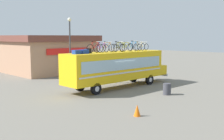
{
  "coord_description": "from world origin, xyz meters",
  "views": [
    {
      "loc": [
        -17.07,
        -17.07,
        4.49
      ],
      "look_at": [
        -0.46,
        0.0,
        1.62
      ],
      "focal_mm": 44.37,
      "sensor_mm": 36.0,
      "label": 1
    }
  ],
  "objects": [
    {
      "name": "rooftop_bicycle_5",
      "position": [
        0.83,
        0.27,
        3.54
      ],
      "size": [
        1.73,
        0.44,
        0.88
      ],
      "color": "black",
      "rests_on": "bus"
    },
    {
      "name": "luggage_bag_1",
      "position": [
        -4.22,
        0.01,
        3.32
      ],
      "size": [
        0.63,
        0.5,
        0.3
      ],
      "primitive_type": "cube",
      "color": "#193899",
      "rests_on": "bus"
    },
    {
      "name": "roadside_building",
      "position": [
        1.7,
        13.78,
        2.37
      ],
      "size": [
        10.22,
        9.0,
        4.64
      ],
      "color": "tan",
      "rests_on": "ground"
    },
    {
      "name": "traffic_cone",
      "position": [
        -5.37,
        -7.1,
        0.33
      ],
      "size": [
        0.39,
        0.39,
        0.67
      ],
      "primitive_type": "cone",
      "color": "orange",
      "rests_on": "ground"
    },
    {
      "name": "rooftop_bicycle_1",
      "position": [
        -2.21,
        0.21,
        3.57
      ],
      "size": [
        1.78,
        0.44,
        0.96
      ],
      "color": "black",
      "rests_on": "bus"
    },
    {
      "name": "rooftop_bicycle_8",
      "position": [
        3.2,
        0.05,
        3.55
      ],
      "size": [
        1.72,
        0.44,
        0.9
      ],
      "color": "black",
      "rests_on": "bus"
    },
    {
      "name": "luggage_bag_3",
      "position": [
        -2.85,
        0.34,
        3.36
      ],
      "size": [
        0.45,
        0.35,
        0.38
      ],
      "primitive_type": "cube",
      "color": "black",
      "rests_on": "bus"
    },
    {
      "name": "rooftop_bicycle_7",
      "position": [
        2.48,
        0.1,
        3.57
      ],
      "size": [
        1.69,
        0.44,
        0.96
      ],
      "color": "black",
      "rests_on": "bus"
    },
    {
      "name": "rooftop_bicycle_6",
      "position": [
        1.61,
        0.25,
        3.54
      ],
      "size": [
        1.68,
        0.44,
        0.87
      ],
      "color": "black",
      "rests_on": "bus"
    },
    {
      "name": "ground_plane",
      "position": [
        0.0,
        0.0,
        0.0
      ],
      "size": [
        120.0,
        120.0,
        0.0
      ],
      "primitive_type": "plane",
      "color": "slate"
    },
    {
      "name": "street_lamp",
      "position": [
        -1.59,
        4.56,
        3.84
      ],
      "size": [
        0.35,
        0.35,
        6.27
      ],
      "color": "#38383D",
      "rests_on": "ground"
    },
    {
      "name": "rooftop_bicycle_3",
      "position": [
        -0.68,
        0.37,
        3.56
      ],
      "size": [
        1.76,
        0.44,
        0.92
      ],
      "color": "black",
      "rests_on": "bus"
    },
    {
      "name": "rooftop_bicycle_2",
      "position": [
        -1.44,
        0.25,
        3.54
      ],
      "size": [
        1.72,
        0.44,
        0.88
      ],
      "color": "black",
      "rests_on": "bus"
    },
    {
      "name": "rooftop_bicycle_9",
      "position": [
        4.03,
        0.25,
        3.53
      ],
      "size": [
        1.67,
        0.44,
        0.86
      ],
      "color": "black",
      "rests_on": "bus"
    },
    {
      "name": "bus",
      "position": [
        0.2,
        -0.0,
        1.89
      ],
      "size": [
        11.51,
        2.38,
        3.17
      ],
      "color": "yellow",
      "rests_on": "ground"
    },
    {
      "name": "trash_bin",
      "position": [
        0.76,
        -4.88,
        0.44
      ],
      "size": [
        0.61,
        0.61,
        0.88
      ],
      "primitive_type": "cylinder",
      "color": "#3F3F47",
      "rests_on": "ground"
    },
    {
      "name": "rooftop_bicycle_4",
      "position": [
        0.1,
        -0.19,
        3.56
      ],
      "size": [
        1.71,
        0.44,
        0.93
      ],
      "color": "black",
      "rests_on": "bus"
    },
    {
      "name": "luggage_bag_2",
      "position": [
        -3.57,
        -0.07,
        3.33
      ],
      "size": [
        0.6,
        0.49,
        0.32
      ],
      "primitive_type": "cube",
      "color": "#193899",
      "rests_on": "bus"
    }
  ]
}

